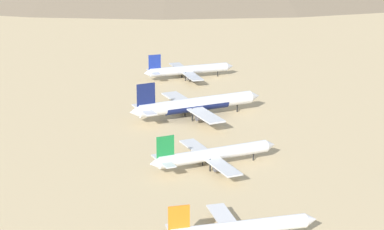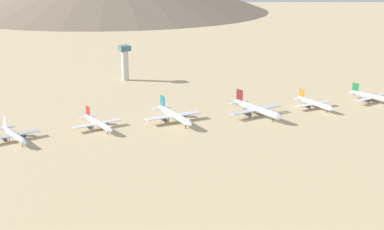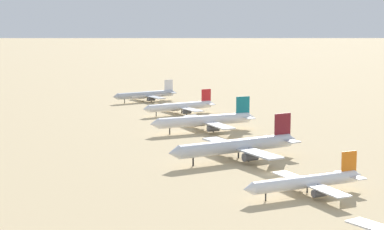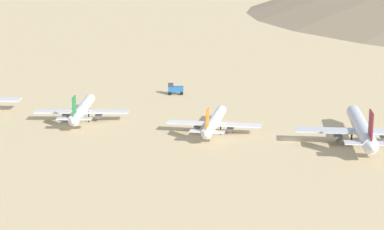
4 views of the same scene
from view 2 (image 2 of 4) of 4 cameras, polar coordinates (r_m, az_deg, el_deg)
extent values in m
plane|color=tan|center=(320.63, 9.12, 0.31)|extent=(1800.00, 1800.00, 0.00)
cylinder|color=#B2B7C1|center=(280.26, -17.56, -1.91)|extent=(27.29, 7.62, 2.87)
cone|color=#B2B7C1|center=(266.89, -16.50, -2.73)|extent=(2.88, 3.20, 2.81)
cone|color=#B2B7C1|center=(293.64, -18.51, -1.18)|extent=(2.54, 2.92, 2.58)
cube|color=white|center=(290.20, -18.40, -0.68)|extent=(4.14, 0.99, 5.29)
cube|color=#A4A8B2|center=(291.48, -18.37, -1.24)|extent=(3.98, 9.35, 0.27)
cube|color=#A4A8B2|center=(281.44, -17.63, -1.95)|extent=(8.25, 25.96, 0.34)
cylinder|color=#4C4C54|center=(282.57, -16.70, -2.02)|extent=(3.43, 2.27, 1.74)
cylinder|color=#4C4C54|center=(279.91, -18.44, -2.35)|extent=(3.43, 2.27, 1.74)
cylinder|color=black|center=(271.45, -16.80, -2.82)|extent=(0.33, 0.33, 2.89)
cylinder|color=black|center=(283.08, -17.28, -2.08)|extent=(0.33, 0.33, 2.89)
cylinder|color=black|center=(281.93, -18.03, -2.22)|extent=(0.33, 0.33, 2.89)
cylinder|color=white|center=(280.33, -17.55, -1.96)|extent=(15.24, 5.47, 2.88)
cylinder|color=white|center=(289.13, -9.48, -0.81)|extent=(27.56, 6.90, 2.90)
cone|color=white|center=(276.25, -8.14, -1.56)|extent=(2.83, 3.17, 2.84)
cone|color=white|center=(302.06, -10.69, -0.13)|extent=(2.49, 2.89, 2.61)
cube|color=red|center=(298.72, -10.51, 0.38)|extent=(4.18, 0.88, 5.33)
cube|color=silver|center=(299.97, -10.51, -0.17)|extent=(3.76, 9.40, 0.27)
cube|color=silver|center=(290.27, -9.57, -0.85)|extent=(7.58, 26.18, 0.34)
cylinder|color=#4C4C54|center=(291.90, -8.70, -0.92)|extent=(3.42, 2.20, 1.75)
cylinder|color=#4C4C54|center=(288.25, -10.33, -1.23)|extent=(3.42, 2.20, 1.75)
cylinder|color=black|center=(280.64, -8.55, -1.66)|extent=(0.34, 0.34, 2.91)
cylinder|color=black|center=(292.08, -9.28, -0.98)|extent=(0.34, 0.34, 2.91)
cylinder|color=black|center=(290.51, -9.98, -1.11)|extent=(0.34, 0.34, 2.91)
cylinder|color=white|center=(296.48, -1.79, -0.02)|extent=(33.24, 4.78, 3.50)
cone|color=white|center=(281.15, -0.14, -0.93)|extent=(3.08, 3.54, 3.43)
cone|color=white|center=(311.95, -3.27, 0.79)|extent=(2.70, 3.24, 3.15)
cube|color=#14727F|center=(307.99, -3.02, 1.38)|extent=(5.07, 0.52, 6.44)
cube|color=silver|center=(309.45, -3.05, 0.73)|extent=(3.37, 11.15, 0.33)
cube|color=silver|center=(297.84, -1.91, -0.07)|extent=(5.81, 31.44, 0.41)
cylinder|color=#4C4C54|center=(299.97, -0.90, -0.19)|extent=(3.94, 2.26, 2.12)
cylinder|color=#4C4C54|center=(295.25, -2.80, -0.48)|extent=(3.94, 2.26, 2.12)
cylinder|color=black|center=(286.36, -0.66, -1.05)|extent=(0.40, 0.40, 3.52)
cylinder|color=black|center=(300.08, -1.58, -0.24)|extent=(0.40, 0.40, 3.52)
cylinder|color=black|center=(298.04, -2.40, -0.36)|extent=(0.40, 0.40, 3.52)
cylinder|color=silver|center=(309.11, 6.60, 0.60)|extent=(35.37, 8.26, 3.71)
cone|color=silver|center=(295.37, 8.98, -0.23)|extent=(3.57, 4.02, 3.64)
cone|color=silver|center=(323.26, 4.43, 1.36)|extent=(3.15, 3.67, 3.34)
cube|color=maroon|center=(319.50, 4.84, 1.98)|extent=(5.37, 1.04, 6.84)
cube|color=#B6BBC5|center=(320.94, 4.76, 1.31)|extent=(4.63, 12.03, 0.35)
cube|color=#B6BBC5|center=(310.36, 6.42, 0.55)|extent=(9.17, 33.58, 0.44)
cylinder|color=#4C4C54|center=(313.85, 7.32, 0.44)|extent=(4.36, 2.76, 2.25)
cylinder|color=#4C4C54|center=(306.53, 5.66, 0.11)|extent=(4.36, 2.76, 2.25)
cylinder|color=black|center=(300.09, 8.22, -0.38)|extent=(0.43, 0.43, 3.73)
cylinder|color=black|center=(313.10, 6.65, 0.38)|extent=(0.43, 0.43, 3.73)
cylinder|color=black|center=(309.94, 5.93, 0.24)|extent=(0.43, 0.43, 3.73)
cylinder|color=white|center=(330.10, 12.33, 1.16)|extent=(26.80, 4.41, 2.82)
cone|color=white|center=(319.88, 14.05, 0.57)|extent=(2.53, 2.90, 2.76)
cone|color=white|center=(340.52, 10.73, 1.72)|extent=(2.22, 2.65, 2.53)
cube|color=orange|center=(337.76, 11.05, 2.16)|extent=(4.08, 0.50, 5.19)
cube|color=silver|center=(338.82, 10.97, 1.68)|extent=(2.90, 9.02, 0.27)
cube|color=silver|center=(331.02, 12.19, 1.13)|extent=(5.21, 25.37, 0.33)
cylinder|color=#4C4C54|center=(333.76, 12.82, 1.03)|extent=(3.21, 1.89, 1.70)
cylinder|color=#4C4C54|center=(327.98, 11.67, 0.83)|extent=(3.21, 1.89, 1.70)
cylinder|color=black|center=(323.38, 13.50, 0.46)|extent=(0.33, 0.33, 2.83)
cylinder|color=black|center=(333.11, 12.35, 1.00)|extent=(0.33, 0.33, 2.83)
cylinder|color=black|center=(330.61, 11.85, 0.91)|extent=(0.33, 0.33, 2.83)
cylinder|color=silver|center=(352.80, 17.83, 1.75)|extent=(28.38, 9.45, 3.00)
cone|color=silver|center=(360.97, 15.81, 2.24)|extent=(2.77, 3.14, 2.70)
cube|color=#197A38|center=(358.62, 16.22, 2.70)|extent=(4.29, 1.27, 5.53)
cube|color=silver|center=(359.61, 16.12, 2.21)|extent=(4.64, 9.81, 0.28)
cube|color=silver|center=(353.54, 17.67, 1.71)|extent=(10.01, 27.06, 0.36)
cylinder|color=#4C4C54|center=(357.38, 18.15, 1.64)|extent=(3.65, 2.53, 1.82)
cylinder|color=#4C4C54|center=(349.59, 17.31, 1.40)|extent=(3.65, 2.53, 1.82)
cylinder|color=black|center=(355.95, 17.72, 1.58)|extent=(0.35, 0.35, 3.02)
cylinder|color=black|center=(352.58, 17.36, 1.48)|extent=(0.35, 0.35, 3.02)
cylinder|color=beige|center=(396.02, -6.79, 5.00)|extent=(4.80, 4.80, 20.84)
cube|color=#3F6B7A|center=(393.84, -6.85, 6.74)|extent=(7.20, 7.20, 3.60)
camera|label=1|loc=(292.89, -11.60, 11.80)|focal=71.08mm
camera|label=3|loc=(374.18, 36.56, 5.98)|focal=65.46mm
camera|label=4|loc=(454.10, -5.07, 11.19)|focal=63.68mm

